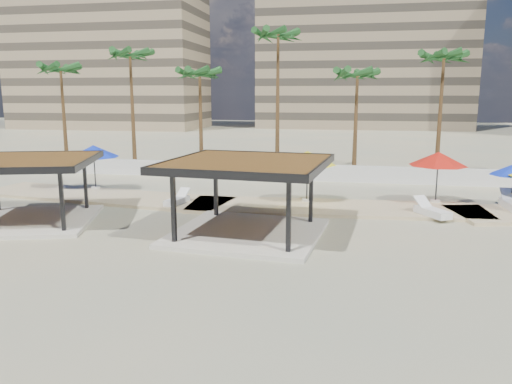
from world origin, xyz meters
TOP-DOWN VIEW (x-y plane):
  - ground at (0.00, 0.00)m, footprint 200.00×200.00m
  - promenade at (2.00, 7.67)m, footprint 44.45×7.97m
  - boundary_wall at (0.00, 16.00)m, footprint 56.00×0.30m
  - building_west at (-42.00, 68.00)m, footprint 34.00×16.00m
  - building_mid at (4.00, 78.00)m, footprint 38.00×16.00m
  - pavilion_central at (-1.59, 1.14)m, footprint 7.27×7.27m
  - pavilion_west at (-12.55, 1.15)m, footprint 7.86×7.86m
  - umbrella_a at (-13.38, 9.20)m, footprint 3.72×3.72m
  - umbrella_b at (0.40, 8.07)m, footprint 3.26×3.26m
  - umbrella_c at (7.60, 9.20)m, footprint 4.00×4.00m
  - umbrella_f at (-15.69, 8.96)m, footprint 3.52×3.52m
  - lounger_a at (-6.66, 6.02)m, footprint 0.97×2.07m
  - lounger_c at (6.94, 5.84)m, footprint 1.76×2.26m
  - palm_a at (-21.00, 18.30)m, footprint 3.00×3.00m
  - palm_b at (-15.00, 18.70)m, footprint 3.00×3.00m
  - palm_c at (-9.00, 18.10)m, footprint 3.00×3.00m
  - palm_d at (-3.00, 18.90)m, footprint 3.00×3.00m
  - palm_e at (3.00, 18.40)m, footprint 3.00×3.00m
  - palm_f at (9.00, 18.60)m, footprint 3.00×3.00m

SIDE VIEW (x-z plane):
  - ground at x=0.00m, z-range 0.00..0.00m
  - promenade at x=2.00m, z-range -0.06..0.18m
  - lounger_a at x=-6.66m, z-range -0.02..0.74m
  - lounger_c at x=6.94m, z-range -0.04..0.80m
  - boundary_wall at x=0.00m, z-range 0.00..1.20m
  - pavilion_west at x=-12.55m, z-range 0.31..3.50m
  - pavilion_central at x=-1.59m, z-range 0.33..3.72m
  - umbrella_f at x=-15.69m, z-range 1.06..3.50m
  - umbrella_a at x=-13.38m, z-range 1.20..4.03m
  - umbrella_c at x=7.60m, z-range 1.21..4.08m
  - umbrella_b at x=0.40m, z-range 1.22..4.11m
  - palm_e at x=3.00m, z-range 3.12..11.59m
  - palm_c at x=-9.00m, z-range 3.19..11.80m
  - palm_a at x=-21.00m, z-range 3.39..12.47m
  - palm_f at x=9.00m, z-range 3.64..13.30m
  - palm_b at x=-15.00m, z-range 3.86..14.03m
  - palm_d at x=-3.00m, z-range 4.42..15.88m
  - building_mid at x=4.00m, z-range -0.93..29.47m
  - building_west at x=-42.00m, z-range -0.93..31.47m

